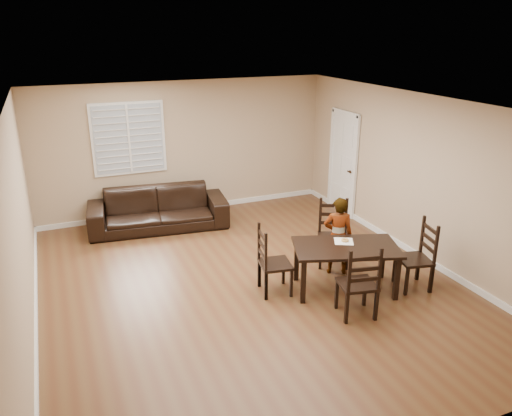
# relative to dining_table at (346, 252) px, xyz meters

# --- Properties ---
(ground) EXTENTS (7.00, 7.00, 0.00)m
(ground) POSITION_rel_dining_table_xyz_m (-1.24, 0.68, -0.61)
(ground) COLOR brown
(ground) RESTS_ON ground
(room) EXTENTS (6.04, 7.04, 2.72)m
(room) POSITION_rel_dining_table_xyz_m (-1.21, 0.86, 1.20)
(room) COLOR tan
(room) RESTS_ON ground
(dining_table) EXTENTS (1.69, 1.28, 0.70)m
(dining_table) POSITION_rel_dining_table_xyz_m (0.00, 0.00, 0.00)
(dining_table) COLOR black
(dining_table) RESTS_ON ground
(chair_near) EXTENTS (0.63, 0.62, 1.08)m
(chair_near) POSITION_rel_dining_table_xyz_m (0.33, 0.91, -0.12)
(chair_near) COLOR black
(chair_near) RESTS_ON ground
(chair_far) EXTENTS (0.55, 0.53, 1.05)m
(chair_far) POSITION_rel_dining_table_xyz_m (-0.25, -0.77, -0.13)
(chair_far) COLOR black
(chair_far) RESTS_ON ground
(chair_left) EXTENTS (0.50, 0.53, 1.03)m
(chair_left) POSITION_rel_dining_table_xyz_m (-1.09, 0.36, -0.14)
(chair_left) COLOR black
(chair_left) RESTS_ON ground
(chair_right) EXTENTS (0.54, 0.56, 1.05)m
(chair_right) POSITION_rel_dining_table_xyz_m (1.10, -0.36, -0.13)
(chair_right) COLOR black
(chair_right) RESTS_ON ground
(child) EXTENTS (0.54, 0.47, 1.26)m
(child) POSITION_rel_dining_table_xyz_m (0.18, 0.51, 0.02)
(child) COLOR gray
(child) RESTS_ON ground
(napkin) EXTENTS (0.36, 0.36, 0.00)m
(napkin) POSITION_rel_dining_table_xyz_m (0.05, 0.16, 0.09)
(napkin) COLOR silver
(napkin) RESTS_ON dining_table
(donut) EXTENTS (0.11, 0.11, 0.04)m
(donut) POSITION_rel_dining_table_xyz_m (0.07, 0.15, 0.12)
(donut) COLOR #BA8842
(donut) RESTS_ON napkin
(sofa) EXTENTS (2.70, 1.32, 0.76)m
(sofa) POSITION_rel_dining_table_xyz_m (-2.00, 3.47, -0.23)
(sofa) COLOR black
(sofa) RESTS_ON ground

